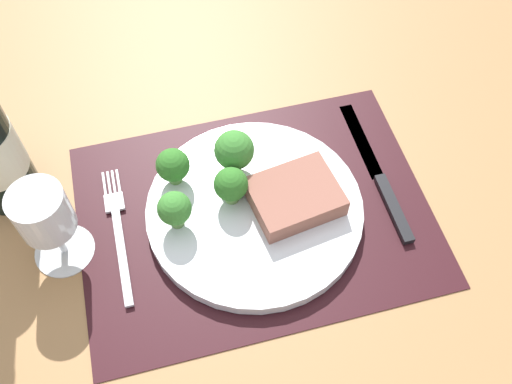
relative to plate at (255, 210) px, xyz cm
name	(u,v)px	position (x,y,z in cm)	size (l,w,h in cm)	color
ground_plane	(255,220)	(0.00, 0.00, -2.60)	(140.00, 110.00, 3.00)	#996D42
placemat	(255,214)	(0.00, 0.00, -0.95)	(43.39, 32.02, 0.30)	black
plate	(255,210)	(0.00, 0.00, 0.00)	(26.76, 26.76, 1.60)	silver
steak	(295,196)	(4.86, -0.68, 2.18)	(10.38, 8.33, 2.76)	#8C5647
broccoli_center	(174,208)	(-9.55, 0.21, 4.10)	(4.05, 4.05, 5.49)	#5B8942
broccoli_near_fork	(173,166)	(-8.66, 6.34, 3.83)	(4.18, 4.18, 5.25)	#5B8942
broccoli_front_edge	(231,185)	(-2.45, 1.80, 3.83)	(4.17, 4.17, 5.27)	#6B994C
broccoli_near_steak	(234,150)	(-0.99, 6.15, 4.60)	(4.98, 4.98, 6.39)	#5B8942
fork	(119,232)	(-16.76, 1.42, -0.55)	(2.40, 19.20, 0.50)	silver
knife	(381,180)	(16.95, 0.53, -0.50)	(1.80, 23.00, 0.80)	black
wine_glass	(45,217)	(-23.40, 0.74, 6.95)	(7.17, 7.17, 11.98)	silver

